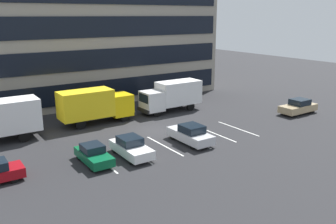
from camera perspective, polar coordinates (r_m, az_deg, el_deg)
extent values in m
plane|color=#262628|center=(33.80, -2.36, -2.94)|extent=(120.00, 120.00, 0.00)
cube|color=gray|center=(48.41, -14.05, 12.96)|extent=(34.58, 13.62, 18.00)
cube|color=black|center=(42.87, -10.25, 3.47)|extent=(33.20, 0.16, 2.30)
cube|color=black|center=(42.30, -10.48, 8.25)|extent=(33.20, 0.16, 2.30)
cube|color=black|center=(42.04, -10.72, 13.12)|extent=(33.20, 0.16, 2.30)
cube|color=silver|center=(27.43, -10.48, -7.61)|extent=(0.14, 5.40, 0.01)
cube|color=silver|center=(28.55, -5.30, -6.48)|extent=(0.14, 5.40, 0.01)
cube|color=silver|center=(29.89, -0.58, -5.39)|extent=(0.14, 5.40, 0.01)
cube|color=silver|center=(31.42, 3.70, -4.38)|extent=(0.14, 5.40, 0.01)
cube|color=silver|center=(33.12, 7.54, -3.44)|extent=(0.14, 5.40, 0.01)
cube|color=silver|center=(34.97, 11.00, -2.59)|extent=(0.14, 5.40, 0.01)
cube|color=white|center=(33.38, -24.26, -0.62)|extent=(5.30, 2.55, 2.75)
cylinder|color=black|center=(33.02, -21.82, -3.57)|extent=(1.02, 0.31, 1.02)
cylinder|color=black|center=(34.99, -22.58, -2.62)|extent=(1.02, 0.31, 1.02)
cube|color=yellow|center=(37.35, -7.66, 1.21)|extent=(2.17, 2.37, 2.17)
cube|color=black|center=(37.72, -6.24, 2.07)|extent=(0.06, 1.99, 0.95)
cube|color=yellow|center=(35.81, -12.91, 1.24)|extent=(5.13, 2.46, 2.66)
cube|color=black|center=(38.08, -6.09, 0.08)|extent=(0.20, 2.37, 0.39)
cylinder|color=black|center=(38.51, -8.28, -0.05)|extent=(0.99, 0.30, 0.99)
cylinder|color=black|center=(36.75, -6.89, -0.75)|extent=(0.99, 0.30, 0.99)
cylinder|color=black|center=(36.81, -14.83, -1.12)|extent=(0.99, 0.30, 0.99)
cylinder|color=black|center=(34.97, -13.71, -1.91)|extent=(0.99, 0.30, 0.99)
cube|color=white|center=(38.75, -2.56, 1.76)|extent=(2.09, 2.28, 2.09)
cube|color=black|center=(38.15, -3.88, 2.17)|extent=(0.06, 1.92, 0.92)
cube|color=white|center=(40.53, 1.68, 3.12)|extent=(4.94, 2.38, 2.57)
cube|color=black|center=(38.43, -3.93, 0.23)|extent=(0.19, 2.28, 0.38)
cylinder|color=black|center=(38.21, -1.77, -0.05)|extent=(0.95, 0.29, 0.95)
cylinder|color=black|center=(39.82, -3.28, 0.56)|extent=(0.95, 0.29, 0.95)
cylinder|color=black|center=(40.70, 3.59, 0.88)|extent=(0.95, 0.29, 0.95)
cylinder|color=black|center=(42.22, 1.98, 1.43)|extent=(0.95, 0.29, 0.95)
cube|color=#0C5933|center=(26.93, -11.67, -6.90)|extent=(1.62, 3.88, 0.63)
cube|color=black|center=(26.89, -11.90, -5.60)|extent=(1.43, 1.63, 0.54)
cylinder|color=black|center=(26.22, -9.16, -8.01)|extent=(0.20, 0.54, 0.54)
cylinder|color=black|center=(25.73, -12.02, -8.63)|extent=(0.20, 0.54, 0.54)
cylinder|color=black|center=(28.34, -11.30, -6.31)|extent=(0.20, 0.54, 0.54)
cylinder|color=black|center=(27.88, -13.98, -6.84)|extent=(0.20, 0.54, 0.54)
cube|color=tan|center=(41.84, 19.91, 0.58)|extent=(4.48, 1.88, 0.73)
cube|color=black|center=(41.87, 20.18, 1.52)|extent=(1.88, 1.65, 0.63)
cylinder|color=black|center=(40.33, 19.58, -0.36)|extent=(0.63, 0.23, 0.63)
cylinder|color=black|center=(41.27, 17.78, 0.14)|extent=(0.63, 0.23, 0.63)
cylinder|color=black|center=(42.62, 21.90, 0.22)|extent=(0.63, 0.23, 0.63)
cylinder|color=black|center=(43.51, 20.14, 0.68)|extent=(0.63, 0.23, 0.63)
cube|color=white|center=(27.72, -5.84, -5.88)|extent=(1.77, 4.23, 0.69)
cube|color=black|center=(27.68, -6.08, -4.51)|extent=(1.56, 1.78, 0.59)
cylinder|color=black|center=(27.08, -3.01, -7.00)|extent=(0.22, 0.59, 0.59)
cylinder|color=black|center=(26.39, -5.89, -7.68)|extent=(0.22, 0.59, 0.59)
cylinder|color=black|center=(29.28, -5.76, -5.31)|extent=(0.22, 0.59, 0.59)
cylinder|color=black|center=(28.64, -8.47, -5.88)|extent=(0.22, 0.59, 0.59)
cylinder|color=black|center=(25.60, -23.15, -9.67)|extent=(0.56, 0.21, 0.56)
cylinder|color=black|center=(26.93, -23.78, -8.51)|extent=(0.56, 0.21, 0.56)
cube|color=silver|center=(30.55, 3.53, -3.75)|extent=(1.87, 4.46, 0.73)
cube|color=black|center=(30.17, 3.81, -2.65)|extent=(1.64, 1.87, 0.62)
cylinder|color=black|center=(31.28, 0.75, -3.85)|extent=(0.23, 0.62, 0.62)
cylinder|color=black|center=(32.18, 3.12, -3.31)|extent=(0.23, 0.62, 0.62)
cylinder|color=black|center=(29.12, 3.96, -5.35)|extent=(0.23, 0.62, 0.62)
cylinder|color=black|center=(30.09, 6.40, -4.73)|extent=(0.23, 0.62, 0.62)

